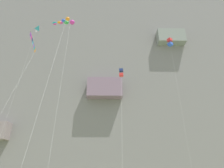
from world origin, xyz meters
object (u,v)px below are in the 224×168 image
Objects in this scene: kite_delta_near_cliff at (33,33)px; kite_windsock_mid_right at (67,23)px; kite_windsock_low_right at (64,21)px; kite_banner_upper_right at (31,46)px; kite_box_high_left at (170,42)px; kite_box_mid_left at (121,73)px.

kite_delta_near_cliff is 1.55× the size of kite_windsock_mid_right.
kite_windsock_mid_right is at bearing 83.21° from kite_windsock_low_right.
kite_windsock_mid_right reaches higher than kite_banner_upper_right.
kite_banner_upper_right is 0.76× the size of kite_box_high_left.
kite_box_high_left is 23.16m from kite_windsock_mid_right.
kite_box_mid_left is at bearing 37.38° from kite_windsock_low_right.
kite_delta_near_cliff reaches higher than kite_windsock_mid_right.
kite_delta_near_cliff reaches higher than kite_windsock_low_right.
kite_windsock_mid_right is (-8.05, -5.06, 5.45)m from kite_box_mid_left.
kite_windsock_low_right is 0.97× the size of kite_windsock_mid_right.
kite_box_high_left is (25.20, 8.14, 7.02)m from kite_banner_upper_right.
kite_delta_near_cliff reaches higher than kite_box_high_left.
kite_windsock_low_right is at bearing -55.60° from kite_delta_near_cliff.
kite_delta_near_cliff is at bearing 124.40° from kite_windsock_low_right.
kite_box_high_left reaches higher than kite_banner_upper_right.
kite_windsock_mid_right is (-19.06, -11.92, -5.56)m from kite_box_high_left.
kite_box_high_left reaches higher than kite_windsock_mid_right.
kite_box_high_left is at bearing 34.33° from kite_windsock_low_right.
kite_box_high_left is at bearing 17.90° from kite_banner_upper_right.
kite_banner_upper_right is at bearing -63.98° from kite_delta_near_cliff.
kite_banner_upper_right reaches higher than kite_box_mid_left.
kite_windsock_mid_right is at bearing -147.85° from kite_box_mid_left.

